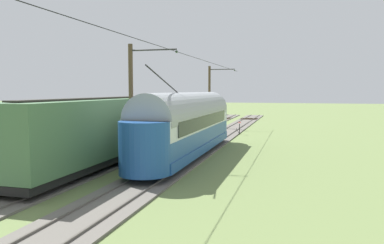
# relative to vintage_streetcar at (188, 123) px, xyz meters

# --- Properties ---
(ground_plane) EXTENTS (220.00, 220.00, 0.00)m
(ground_plane) POSITION_rel_vintage_streetcar_xyz_m (4.15, -3.27, -2.26)
(ground_plane) COLOR olive
(track_streetcar_siding) EXTENTS (2.80, 80.00, 0.18)m
(track_streetcar_siding) POSITION_rel_vintage_streetcar_xyz_m (0.00, -3.58, -2.21)
(track_streetcar_siding) COLOR #666059
(track_streetcar_siding) RESTS_ON ground
(track_adjacent_siding) EXTENTS (2.80, 80.00, 0.18)m
(track_adjacent_siding) POSITION_rel_vintage_streetcar_xyz_m (4.15, -3.58, -2.21)
(track_adjacent_siding) COLOR #666059
(track_adjacent_siding) RESTS_ON ground
(track_third_siding) EXTENTS (2.80, 80.00, 0.18)m
(track_third_siding) POSITION_rel_vintage_streetcar_xyz_m (8.30, -3.58, -2.21)
(track_third_siding) COLOR #666059
(track_third_siding) RESTS_ON ground
(vintage_streetcar) EXTENTS (2.65, 17.25, 5.49)m
(vintage_streetcar) POSITION_rel_vintage_streetcar_xyz_m (0.00, 0.00, 0.00)
(vintage_streetcar) COLOR #1E4C93
(vintage_streetcar) RESTS_ON ground
(coach_adjacent) EXTENTS (2.96, 14.25, 3.85)m
(coach_adjacent) POSITION_rel_vintage_streetcar_xyz_m (4.15, 4.97, -0.10)
(coach_adjacent) COLOR #477047
(coach_adjacent) RESTS_ON ground
(catenary_pole_foreground) EXTENTS (3.19, 0.28, 7.27)m
(catenary_pole_foreground) POSITION_rel_vintage_streetcar_xyz_m (2.88, -19.60, 1.56)
(catenary_pole_foreground) COLOR #4C3D28
(catenary_pole_foreground) RESTS_ON ground
(catenary_pole_mid_near) EXTENTS (3.19, 0.28, 7.27)m
(catenary_pole_mid_near) POSITION_rel_vintage_streetcar_xyz_m (2.88, 2.38, 1.56)
(catenary_pole_mid_near) COLOR #4C3D28
(catenary_pole_mid_near) RESTS_ON ground
(overhead_wire_run) EXTENTS (2.99, 47.95, 0.18)m
(overhead_wire_run) POSITION_rel_vintage_streetcar_xyz_m (0.06, 1.54, 4.47)
(overhead_wire_run) COLOR black
(overhead_wire_run) RESTS_ON ground
(switch_stand) EXTENTS (0.50, 0.30, 1.24)m
(switch_stand) POSITION_rel_vintage_streetcar_xyz_m (-1.43, -13.87, -1.56)
(switch_stand) COLOR black
(switch_stand) RESTS_ON ground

